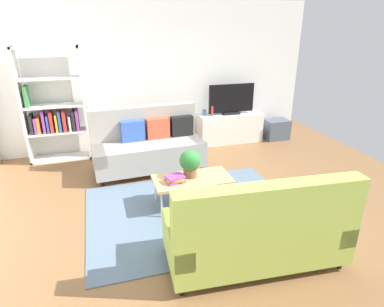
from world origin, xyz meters
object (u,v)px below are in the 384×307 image
at_px(couch_beige, 148,145).
at_px(storage_trunk, 276,129).
at_px(vase_0, 204,112).
at_px(bookshelf, 54,110).
at_px(coffee_table, 192,180).
at_px(potted_plant, 190,162).
at_px(couch_green, 256,230).
at_px(bottle_0, 212,111).
at_px(table_book_0, 175,181).
at_px(tv, 231,100).
at_px(tv_console, 230,128).

distance_m(couch_beige, storage_trunk, 3.17).
bearing_deg(vase_0, bookshelf, -179.42).
xyz_separation_m(coffee_table, vase_0, (0.98, 2.40, 0.31)).
relative_size(coffee_table, potted_plant, 2.75).
xyz_separation_m(couch_green, coffee_table, (-0.28, 1.42, -0.05)).
relative_size(storage_trunk, bottle_0, 2.48).
xyz_separation_m(bookshelf, potted_plant, (1.95, -2.31, -0.32)).
relative_size(table_book_0, vase_0, 1.99).
bearing_deg(bookshelf, table_book_0, -54.95).
bearing_deg(couch_green, storage_trunk, 61.24).
height_order(couch_green, tv, tv).
relative_size(couch_beige, vase_0, 16.14).
xyz_separation_m(tv, table_book_0, (-1.83, -2.38, -0.52)).
distance_m(couch_beige, potted_plant, 1.43).
height_order(couch_green, potted_plant, couch_green).
bearing_deg(tv, table_book_0, -127.47).
relative_size(couch_green, table_book_0, 8.15).
bearing_deg(bookshelf, bottle_0, -1.11).
distance_m(couch_beige, couch_green, 2.92).
distance_m(potted_plant, table_book_0, 0.34).
xyz_separation_m(couch_green, bottle_0, (0.84, 3.73, 0.30)).
height_order(couch_green, bookshelf, bookshelf).
height_order(coffee_table, vase_0, vase_0).
xyz_separation_m(tv_console, vase_0, (-0.58, 0.05, 0.38)).
distance_m(table_book_0, vase_0, 2.76).
bearing_deg(couch_beige, potted_plant, 102.12).
bearing_deg(vase_0, bottle_0, -32.42).
relative_size(tv_console, tv, 1.40).
xyz_separation_m(couch_beige, bottle_0, (1.51, 0.89, 0.29)).
distance_m(coffee_table, vase_0, 2.61).
xyz_separation_m(bookshelf, vase_0, (2.94, 0.03, -0.26)).
relative_size(couch_beige, tv_console, 1.39).
distance_m(bookshelf, bottle_0, 3.09).
height_order(couch_beige, potted_plant, couch_beige).
xyz_separation_m(tv, bottle_0, (-0.44, -0.02, -0.21)).
distance_m(coffee_table, bookshelf, 3.13).
xyz_separation_m(tv, bookshelf, (-3.52, 0.04, 0.01)).
height_order(tv_console, bookshelf, bookshelf).
relative_size(tv, storage_trunk, 1.92).
distance_m(couch_beige, tv_console, 2.17).
relative_size(couch_green, potted_plant, 4.90).
distance_m(coffee_table, table_book_0, 0.27).
relative_size(couch_beige, bookshelf, 0.93).
height_order(couch_green, storage_trunk, couch_green).
xyz_separation_m(bookshelf, bottle_0, (3.09, -0.06, -0.22)).
xyz_separation_m(couch_beige, coffee_table, (0.39, -1.42, -0.06)).
distance_m(tv, bottle_0, 0.49).
relative_size(couch_green, vase_0, 16.23).
height_order(tv, potted_plant, tv).
bearing_deg(tv, potted_plant, -124.75).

